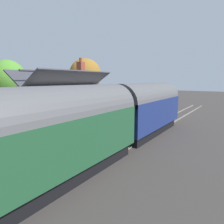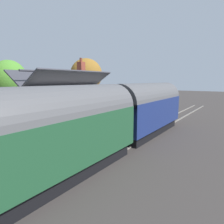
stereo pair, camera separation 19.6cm
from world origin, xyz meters
The scene contains 14 objects.
ground_plane centered at (0.00, 0.00, 0.00)m, with size 160.00×160.00×0.00m, color #383330.
platform centered at (0.00, 4.20, 0.44)m, with size 32.00×6.40×0.89m, color gray.
platform_edge_coping centered at (0.00, 1.18, 0.89)m, with size 32.00×0.36×0.02m, color beige.
rail_near centered at (0.00, -1.62, 0.07)m, with size 52.00×0.08×0.14m, color gray.
rail_far centered at (0.00, -0.18, 0.07)m, with size 52.00×0.08×0.14m, color gray.
train centered at (-0.87, -0.90, 2.22)m, with size 18.75×2.73×4.32m.
station_building centered at (0.10, 5.12, 2.57)m, with size 8.12×4.01×5.70m.
bench_near_building centered at (7.64, 3.05, 1.36)m, with size 1.41×0.47×0.88m.
planter_bench_right centered at (11.65, 1.81, 1.32)m, with size 0.46×0.46×0.84m.
planter_edge_near centered at (-6.31, 2.83, 1.17)m, with size 0.82×0.32×0.59m.
lamp_post_platform centered at (5.90, 1.94, 3.23)m, with size 0.32×0.50×3.31m.
station_sign_board centered at (-5.96, 1.81, 2.07)m, with size 0.96×0.06×1.57m.
tree_mid_background centered at (-1.17, 11.44, 4.54)m, with size 3.34×3.64×6.49m.
tree_far_left centered at (8.96, 10.36, 5.27)m, with size 4.54×4.03×7.45m.
Camera 2 is at (-12.05, -7.92, 4.55)m, focal length 32.37 mm.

